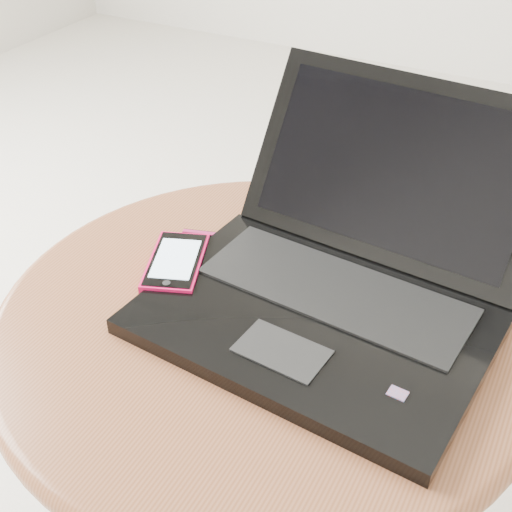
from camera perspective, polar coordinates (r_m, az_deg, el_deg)
The scene contains 4 objects.
table at distance 0.83m, azimuth 0.64°, elevation -9.91°, with size 0.60×0.60×0.47m.
laptop at distance 0.75m, azimuth 6.78°, elevation -1.53°, with size 0.38×0.40×0.20m.
phone_black at distance 0.83m, azimuth -5.03°, elevation -0.35°, with size 0.09×0.13×0.01m.
phone_pink at distance 0.81m, azimuth -6.60°, elevation -0.57°, with size 0.10×0.13×0.01m.
Camera 1 is at (0.18, -0.57, 0.96)m, focal length 48.68 mm.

